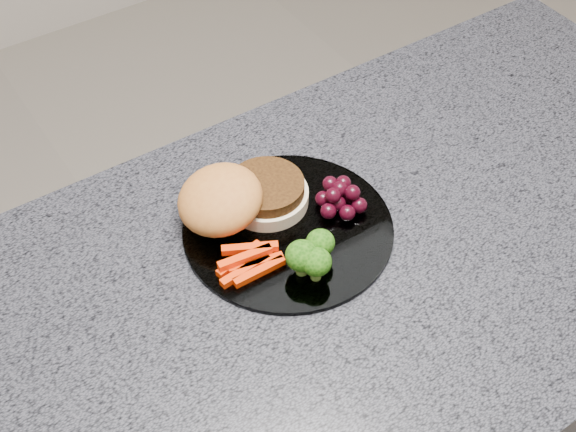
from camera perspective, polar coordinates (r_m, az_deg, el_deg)
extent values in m
cube|color=#45454E|center=(0.98, 4.24, -3.76)|extent=(1.20, 0.60, 0.04)
cylinder|color=white|center=(0.99, 0.00, -0.91)|extent=(0.26, 0.26, 0.01)
cylinder|color=beige|center=(1.01, -1.53, 1.39)|extent=(0.11, 0.11, 0.02)
cylinder|color=#43250C|center=(1.00, -1.55, 2.09)|extent=(0.10, 0.10, 0.02)
ellipsoid|color=#AF692B|center=(0.97, -4.83, 0.88)|extent=(0.11, 0.11, 0.06)
cube|color=#F23204|center=(0.95, -2.84, -2.90)|extent=(0.07, 0.01, 0.01)
cube|color=#F23204|center=(0.94, -2.31, -3.39)|extent=(0.07, 0.03, 0.01)
cube|color=#F23204|center=(0.94, -3.07, -3.88)|extent=(0.07, 0.02, 0.01)
cube|color=#F23204|center=(0.95, -2.73, -2.31)|extent=(0.06, 0.04, 0.01)
cube|color=#F23204|center=(0.94, -3.08, -2.96)|extent=(0.07, 0.02, 0.01)
cube|color=#F23204|center=(0.93, -2.06, -3.97)|extent=(0.07, 0.01, 0.01)
cube|color=#F23204|center=(0.95, -3.47, -3.09)|extent=(0.07, 0.02, 0.01)
cylinder|color=olive|center=(0.93, 0.99, -3.68)|extent=(0.01, 0.01, 0.02)
ellipsoid|color=#123B08|center=(0.92, 1.01, -2.85)|extent=(0.04, 0.04, 0.04)
cylinder|color=olive|center=(0.95, 2.28, -2.67)|extent=(0.01, 0.01, 0.02)
ellipsoid|color=#123B08|center=(0.93, 2.32, -1.90)|extent=(0.03, 0.03, 0.03)
cylinder|color=olive|center=(0.93, 1.99, -4.06)|extent=(0.01, 0.01, 0.02)
ellipsoid|color=#123B08|center=(0.91, 2.02, -3.28)|extent=(0.04, 0.04, 0.03)
sphere|color=black|center=(1.00, 3.58, 0.91)|extent=(0.02, 0.02, 0.02)
sphere|color=black|center=(1.01, 4.42, 1.43)|extent=(0.02, 0.02, 0.02)
sphere|color=black|center=(1.02, 3.51, 1.90)|extent=(0.02, 0.02, 0.02)
sphere|color=black|center=(1.00, 2.51, 1.23)|extent=(0.02, 0.02, 0.02)
sphere|color=black|center=(0.99, 2.89, 0.34)|extent=(0.02, 0.02, 0.02)
sphere|color=black|center=(0.99, 4.24, 0.22)|extent=(0.02, 0.02, 0.02)
sphere|color=black|center=(1.00, 5.09, 0.75)|extent=(0.02, 0.02, 0.02)
sphere|color=black|center=(1.00, 3.70, 1.96)|extent=(0.02, 0.02, 0.02)
sphere|color=black|center=(0.99, 3.23, 1.48)|extent=(0.02, 0.02, 0.02)
sphere|color=black|center=(0.99, 4.61, 1.68)|extent=(0.02, 0.02, 0.02)
sphere|color=black|center=(1.00, 3.01, 2.31)|extent=(0.02, 0.02, 0.02)
sphere|color=black|center=(1.00, 3.95, 2.35)|extent=(0.02, 0.02, 0.02)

